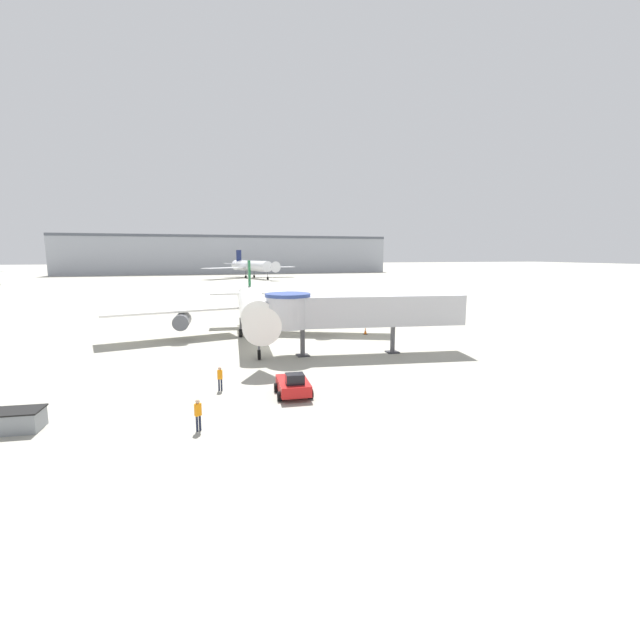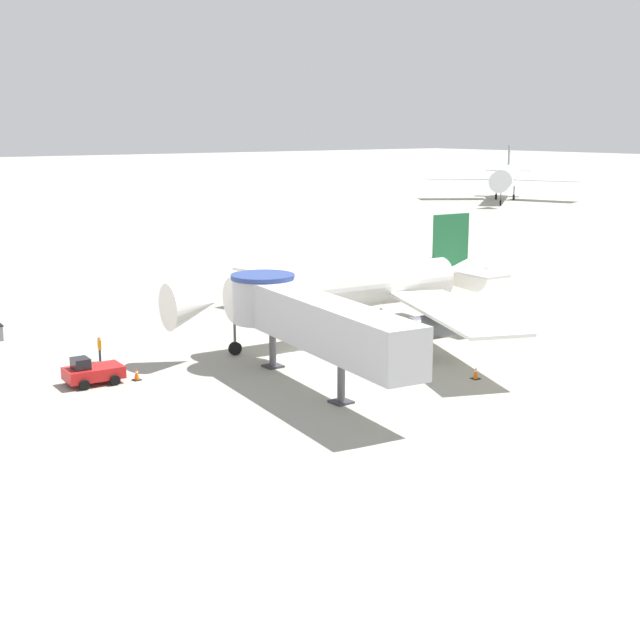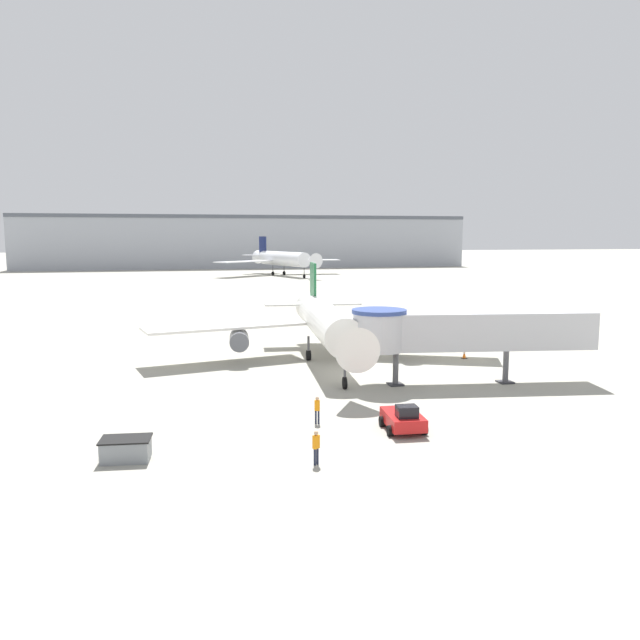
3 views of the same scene
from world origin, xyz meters
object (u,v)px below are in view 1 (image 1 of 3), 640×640
Objects in this scene: service_container_gray at (17,420)px; traffic_cone_near_nose at (297,379)px; jet_bridge at (352,311)px; ground_crew_marshaller at (198,413)px; traffic_cone_starboard_wing at (365,331)px; ground_crew_wing_walker at (220,377)px; background_jet_navy_tail at (252,266)px; main_airplane at (253,306)px; pushback_tug_red at (293,385)px.

service_container_gray is 16.63m from traffic_cone_near_nose.
service_container_gray is 3.40× the size of traffic_cone_near_nose.
jet_bridge reaches higher than ground_crew_marshaller.
traffic_cone_starboard_wing is 24.17m from ground_crew_wing_walker.
background_jet_navy_tail is (20.63, 138.17, 3.82)m from ground_crew_wing_walker.
ground_crew_wing_walker is (-17.58, -16.57, 0.59)m from traffic_cone_starboard_wing.
service_container_gray is at bearing -120.94° from main_airplane.
traffic_cone_near_nose is at bearing 13.18° from ground_crew_marshaller.
traffic_cone_near_nose is (16.18, 3.85, -0.20)m from service_container_gray.
background_jet_navy_tail is at bearing 50.92° from ground_crew_marshaller.
pushback_tug_red is (-7.89, -10.07, -3.40)m from jet_bridge.
pushback_tug_red is 1.32× the size of service_container_gray.
main_airplane reaches higher than traffic_cone_near_nose.
service_container_gray is at bearing -166.62° from traffic_cone_near_nose.
jet_bridge reaches higher than pushback_tug_red.
traffic_cone_starboard_wing is at bearing 68.08° from jet_bridge.
main_airplane is at bearing 87.71° from ground_crew_wing_walker.
ground_crew_marshaller reaches higher than pushback_tug_red.
ground_crew_marshaller is (-13.99, -14.24, -3.11)m from jet_bridge.
ground_crew_marshaller reaches higher than service_container_gray.
main_airplane is 41.94× the size of traffic_cone_near_nose.
pushback_tug_red is 141.60m from background_jet_navy_tail.
traffic_cone_starboard_wing is at bearing 56.00° from ground_crew_wing_walker.
main_airplane is at bearing -115.75° from background_jet_navy_tail.
pushback_tug_red is at bearing 3.93° from ground_crew_marshaller.
main_airplane is 17.79m from traffic_cone_near_nose.
service_container_gray is (-15.32, -1.39, -0.15)m from pushback_tug_red.
main_airplane reaches higher than service_container_gray.
main_airplane is 26.49m from service_container_gray.
main_airplane is at bearing 93.88° from pushback_tug_red.
ground_crew_wing_walker is 139.75m from background_jet_navy_tail.
background_jet_navy_tail is at bearing 94.20° from ground_crew_wing_walker.
traffic_cone_starboard_wing is at bearing 35.78° from service_container_gray.
background_jet_navy_tail is at bearing 87.66° from pushback_tug_red.
traffic_cone_near_nose is at bearing -126.25° from traffic_cone_starboard_wing.
jet_bridge is 11.02m from traffic_cone_near_nose.
ground_crew_wing_walker reaches higher than pushback_tug_red.
main_airplane is at bearing 136.17° from jet_bridge.
background_jet_navy_tail is (16.06, 140.62, 4.07)m from pushback_tug_red.
service_container_gray is 11.42m from ground_crew_wing_walker.
main_airplane reaches higher than ground_crew_marshaller.
traffic_cone_near_nose is 5.47m from ground_crew_wing_walker.
pushback_tug_red is 2.62m from traffic_cone_near_nose.
traffic_cone_near_nose is (0.76, -17.47, -3.25)m from main_airplane.
background_jet_navy_tail is (8.17, 130.55, 0.67)m from jet_bridge.
main_airplane is at bearing 176.03° from traffic_cone_starboard_wing.
service_container_gray is at bearing -120.68° from background_jet_navy_tail.
main_airplane is 18.60× the size of ground_crew_marshaller.
traffic_cone_near_nose is at bearing 12.70° from ground_crew_wing_walker.
ground_crew_wing_walker is at bearing 155.95° from pushback_tug_red.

